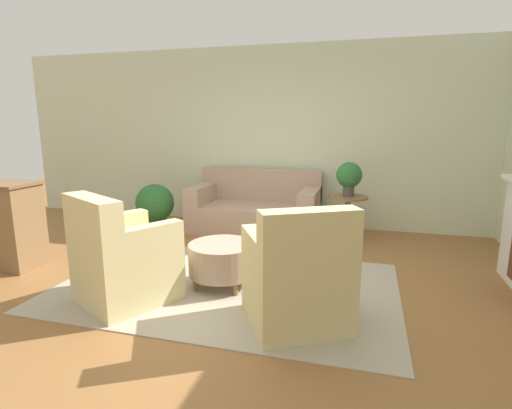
{
  "coord_description": "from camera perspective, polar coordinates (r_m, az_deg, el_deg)",
  "views": [
    {
      "loc": [
        1.3,
        -3.57,
        1.63
      ],
      "look_at": [
        0.15,
        0.55,
        0.75
      ],
      "focal_mm": 28.0,
      "sensor_mm": 36.0,
      "label": 1
    }
  ],
  "objects": [
    {
      "name": "ground_plane",
      "position": [
        4.14,
        -4.13,
        -11.62
      ],
      "size": [
        16.0,
        16.0,
        0.0
      ],
      "primitive_type": "plane",
      "color": "#996638"
    },
    {
      "name": "wall_back",
      "position": [
        6.44,
        3.98,
        9.56
      ],
      "size": [
        9.34,
        0.12,
        2.8
      ],
      "color": "beige",
      "rests_on": "ground_plane"
    },
    {
      "name": "rug",
      "position": [
        4.14,
        -4.13,
        -11.55
      ],
      "size": [
        3.35,
        2.18,
        0.01
      ],
      "color": "#B2A893",
      "rests_on": "ground_plane"
    },
    {
      "name": "couch",
      "position": [
        6.11,
        -0.04,
        -0.72
      ],
      "size": [
        1.92,
        0.97,
        0.91
      ],
      "color": "tan",
      "rests_on": "ground_plane"
    },
    {
      "name": "armchair_left",
      "position": [
        3.87,
        -18.73,
        -7.65
      ],
      "size": [
        1.03,
        1.03,
        1.01
      ],
      "color": "beige",
      "rests_on": "rug"
    },
    {
      "name": "armchair_right",
      "position": [
        3.28,
        6.01,
        -10.61
      ],
      "size": [
        1.03,
        1.03,
        1.01
      ],
      "color": "beige",
      "rests_on": "rug"
    },
    {
      "name": "ottoman_table",
      "position": [
        4.07,
        -4.83,
        -7.74
      ],
      "size": [
        0.68,
        0.68,
        0.43
      ],
      "color": "tan",
      "rests_on": "rug"
    },
    {
      "name": "side_table",
      "position": [
        5.64,
        12.93,
        -0.86
      ],
      "size": [
        0.54,
        0.54,
        0.64
      ],
      "color": "olive",
      "rests_on": "ground_plane"
    },
    {
      "name": "potted_plant_on_side_table",
      "position": [
        5.56,
        13.16,
        3.97
      ],
      "size": [
        0.35,
        0.35,
        0.47
      ],
      "color": "#4C4742",
      "rests_on": "side_table"
    },
    {
      "name": "potted_plant_floor",
      "position": [
        6.31,
        -14.23,
        -0.03
      ],
      "size": [
        0.58,
        0.58,
        0.71
      ],
      "color": "#4C4742",
      "rests_on": "ground_plane"
    }
  ]
}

